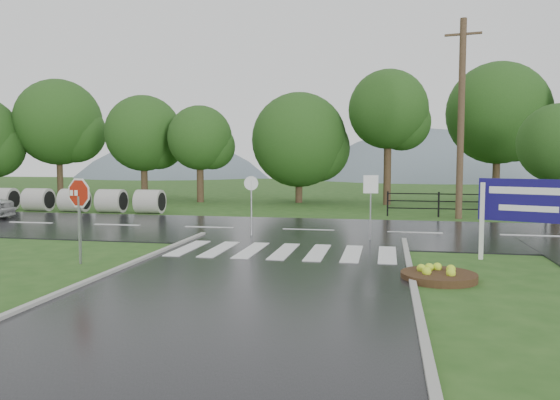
# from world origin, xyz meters

# --- Properties ---
(ground) EXTENTS (120.00, 120.00, 0.00)m
(ground) POSITION_xyz_m (0.00, 0.00, 0.00)
(ground) COLOR #28501A
(ground) RESTS_ON ground
(main_road) EXTENTS (90.00, 8.00, 0.04)m
(main_road) POSITION_xyz_m (0.00, 10.00, 0.00)
(main_road) COLOR black
(main_road) RESTS_ON ground
(crosswalk) EXTENTS (6.50, 2.80, 0.02)m
(crosswalk) POSITION_xyz_m (0.00, 5.00, 0.06)
(crosswalk) COLOR silver
(crosswalk) RESTS_ON ground
(curb_right) EXTENTS (0.15, 24.00, 0.12)m
(curb_right) POSITION_xyz_m (3.55, -4.00, 0.00)
(curb_right) COLOR #A3A39B
(curb_right) RESTS_ON ground
(fence_west) EXTENTS (9.58, 0.08, 1.20)m
(fence_west) POSITION_xyz_m (7.75, 16.00, 0.72)
(fence_west) COLOR black
(fence_west) RESTS_ON ground
(hills) EXTENTS (102.00, 48.00, 48.00)m
(hills) POSITION_xyz_m (3.49, 65.00, -15.54)
(hills) COLOR slate
(hills) RESTS_ON ground
(treeline) EXTENTS (83.20, 5.20, 10.00)m
(treeline) POSITION_xyz_m (1.00, 24.00, 0.00)
(treeline) COLOR #1C4214
(treeline) RESTS_ON ground
(culvert_pipes) EXTENTS (9.70, 1.20, 1.20)m
(culvert_pipes) POSITION_xyz_m (-13.02, 15.00, 0.60)
(culvert_pipes) COLOR #9E9B93
(culvert_pipes) RESTS_ON ground
(stop_sign) EXTENTS (1.04, 0.34, 2.44)m
(stop_sign) POSITION_xyz_m (-5.03, 2.37, 1.71)
(stop_sign) COLOR #939399
(stop_sign) RESTS_ON ground
(estate_billboard) EXTENTS (2.49, 0.93, 2.25)m
(estate_billboard) POSITION_xyz_m (6.73, 5.11, 1.55)
(estate_billboard) COLOR silver
(estate_billboard) RESTS_ON ground
(flower_bed) EXTENTS (1.73, 1.73, 0.35)m
(flower_bed) POSITION_xyz_m (4.17, 2.20, 0.13)
(flower_bed) COLOR #332111
(flower_bed) RESTS_ON ground
(reg_sign_small) EXTENTS (0.49, 0.08, 2.23)m
(reg_sign_small) POSITION_xyz_m (2.43, 7.85, 1.57)
(reg_sign_small) COLOR #939399
(reg_sign_small) RESTS_ON ground
(reg_sign_round) EXTENTS (0.50, 0.09, 2.17)m
(reg_sign_round) POSITION_xyz_m (-1.78, 8.10, 1.38)
(reg_sign_round) COLOR #939399
(reg_sign_round) RESTS_ON ground
(utility_pole_east) EXTENTS (1.61, 0.39, 9.08)m
(utility_pole_east) POSITION_xyz_m (6.23, 15.50, 4.61)
(utility_pole_east) COLOR #473523
(utility_pole_east) RESTS_ON ground
(entrance_tree_left) EXTENTS (3.80, 3.80, 5.41)m
(entrance_tree_left) POSITION_xyz_m (10.96, 17.50, 3.48)
(entrance_tree_left) COLOR #3D2B1C
(entrance_tree_left) RESTS_ON ground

